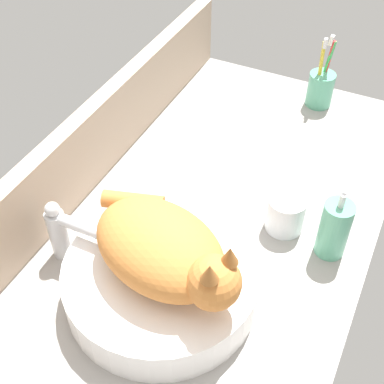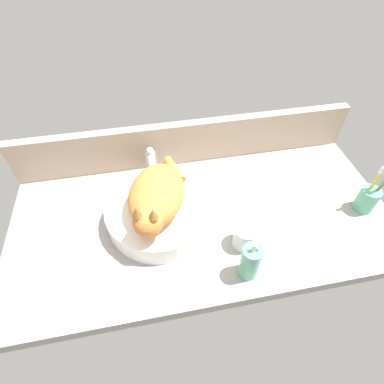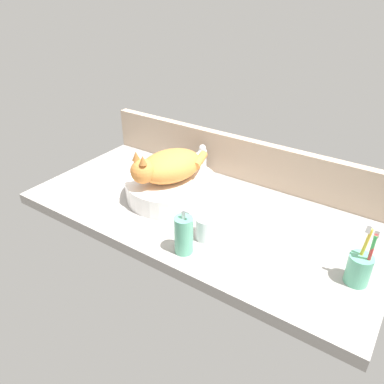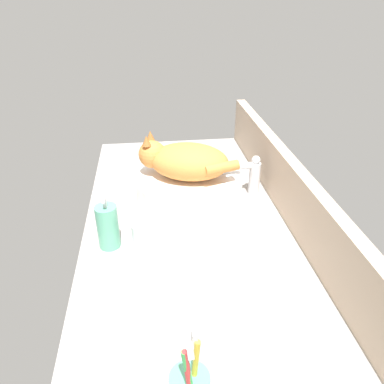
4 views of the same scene
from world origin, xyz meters
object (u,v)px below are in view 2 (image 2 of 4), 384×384
object	(u,v)px
faucet	(152,163)
toothbrush_cup	(368,198)
water_glass	(245,237)
soap_dispenser	(250,262)
sink_basin	(159,213)
cat	(156,197)

from	to	relation	value
faucet	toothbrush_cup	size ratio (longest dim) A/B	0.73
faucet	water_glass	world-z (taller)	faucet
soap_dispenser	sink_basin	bearing A→B (deg)	133.45
soap_dispenser	toothbrush_cup	size ratio (longest dim) A/B	0.83
cat	toothbrush_cup	world-z (taller)	cat
soap_dispenser	water_glass	bearing A→B (deg)	78.08
sink_basin	water_glass	xyz separation A→B (cm)	(25.14, -14.37, -0.27)
sink_basin	toothbrush_cup	size ratio (longest dim) A/B	1.84
toothbrush_cup	sink_basin	bearing A→B (deg)	173.25
sink_basin	toothbrush_cup	xyz separation A→B (cm)	(70.25, -8.31, 1.35)
sink_basin	water_glass	bearing A→B (deg)	-29.75
soap_dispenser	water_glass	world-z (taller)	soap_dispenser
soap_dispenser	toothbrush_cup	distance (cm)	49.86
sink_basin	faucet	distance (cm)	20.87
faucet	toothbrush_cup	bearing A→B (deg)	-22.32
cat	soap_dispenser	bearing A→B (deg)	-44.53
sink_basin	cat	size ratio (longest dim) A/B	1.13
cat	toothbrush_cup	size ratio (longest dim) A/B	1.63
sink_basin	toothbrush_cup	world-z (taller)	toothbrush_cup
toothbrush_cup	water_glass	distance (cm)	45.54
faucet	water_glass	bearing A→B (deg)	-54.18
cat	water_glass	xyz separation A→B (cm)	(25.48, -13.05, -9.76)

